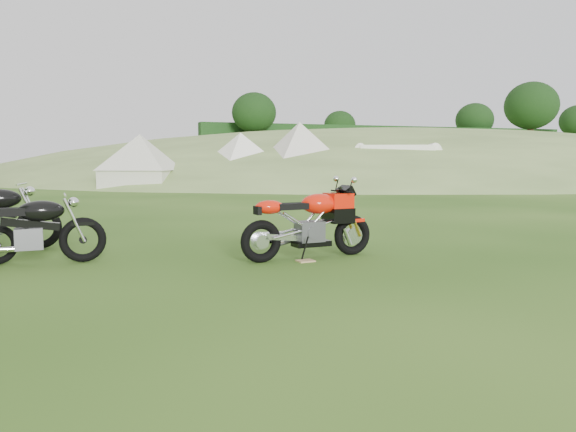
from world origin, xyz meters
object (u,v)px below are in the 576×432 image
object	(u,v)px
tent_right	(299,157)
caravan	(396,165)
tent_left	(140,161)
sport_motorcycle	(308,218)
plywood_board	(305,261)
vintage_moto_c	(27,228)
tent_mid	(241,160)

from	to	relation	value
tent_right	caravan	distance (m)	4.99
tent_left	tent_right	bearing A→B (deg)	26.41
sport_motorcycle	plywood_board	distance (m)	0.63
vintage_moto_c	caravan	world-z (taller)	caravan
plywood_board	tent_left	bearing A→B (deg)	91.88
plywood_board	tent_mid	xyz separation A→B (m)	(4.42, 20.64, 1.33)
sport_motorcycle	caravan	size ratio (longest dim) A/B	0.43
sport_motorcycle	tent_right	xyz separation A→B (m)	(7.15, 19.49, 0.90)
plywood_board	caravan	world-z (taller)	caravan
tent_right	plywood_board	bearing A→B (deg)	-113.78
tent_mid	caravan	distance (m)	7.97
plywood_board	tent_left	distance (m)	19.52
tent_left	vintage_moto_c	bearing A→B (deg)	-74.47
plywood_board	vintage_moto_c	xyz separation A→B (m)	(-3.63, 0.91, 0.50)
tent_right	tent_mid	bearing A→B (deg)	158.27
tent_left	caravan	xyz separation A→B (m)	(12.66, -1.21, -0.21)
plywood_board	vintage_moto_c	bearing A→B (deg)	165.97
tent_mid	tent_right	world-z (taller)	tent_right
vintage_moto_c	tent_left	world-z (taller)	tent_left
plywood_board	tent_left	size ratio (longest dim) A/B	0.08
sport_motorcycle	vintage_moto_c	xyz separation A→B (m)	(-3.75, 0.70, -0.08)
vintage_moto_c	tent_left	xyz separation A→B (m)	(2.99, 18.56, 0.77)
vintage_moto_c	plywood_board	bearing A→B (deg)	-17.93
sport_motorcycle	caravan	world-z (taller)	caravan
vintage_moto_c	tent_right	xyz separation A→B (m)	(10.90, 18.80, 0.98)
sport_motorcycle	tent_left	distance (m)	19.28
vintage_moto_c	tent_left	size ratio (longest dim) A/B	0.66
caravan	vintage_moto_c	bearing A→B (deg)	-107.10
plywood_board	tent_mid	world-z (taller)	tent_mid
vintage_moto_c	caravan	xyz separation A→B (m)	(15.65, 17.35, 0.56)
sport_motorcycle	tent_left	world-z (taller)	tent_left
tent_left	plywood_board	bearing A→B (deg)	-63.44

